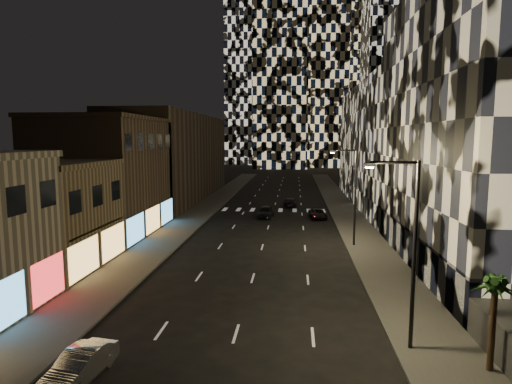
% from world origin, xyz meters
% --- Properties ---
extents(sidewalk_left, '(4.00, 120.00, 0.15)m').
position_xyz_m(sidewalk_left, '(-10.00, 50.00, 0.07)').
color(sidewalk_left, '#47443F').
rests_on(sidewalk_left, ground).
extents(sidewalk_right, '(4.00, 120.00, 0.15)m').
position_xyz_m(sidewalk_right, '(10.00, 50.00, 0.07)').
color(sidewalk_right, '#47443F').
rests_on(sidewalk_right, ground).
extents(curb_left, '(0.20, 120.00, 0.15)m').
position_xyz_m(curb_left, '(-7.90, 50.00, 0.07)').
color(curb_left, '#4C4C47').
rests_on(curb_left, ground).
extents(curb_right, '(0.20, 120.00, 0.15)m').
position_xyz_m(curb_right, '(7.90, 50.00, 0.07)').
color(curb_right, '#4C4C47').
rests_on(curb_right, ground).
extents(retail_tan, '(10.00, 10.00, 8.00)m').
position_xyz_m(retail_tan, '(-17.00, 21.00, 4.00)').
color(retail_tan, '#756346').
rests_on(retail_tan, ground).
extents(retail_brown, '(10.00, 15.00, 12.00)m').
position_xyz_m(retail_brown, '(-17.00, 33.50, 6.00)').
color(retail_brown, '#4E3D2C').
rests_on(retail_brown, ground).
extents(retail_filler_left, '(10.00, 40.00, 14.00)m').
position_xyz_m(retail_filler_left, '(-17.00, 60.00, 7.00)').
color(retail_filler_left, '#4E3D2C').
rests_on(retail_filler_left, ground).
extents(midrise_base, '(0.60, 25.00, 3.00)m').
position_xyz_m(midrise_base, '(12.30, 24.50, 1.50)').
color(midrise_base, '#383838').
rests_on(midrise_base, ground).
extents(midrise_filler_right, '(16.00, 40.00, 18.00)m').
position_xyz_m(midrise_filler_right, '(20.00, 57.00, 9.00)').
color(midrise_filler_right, '#232326').
rests_on(midrise_filler_right, ground).
extents(tower_right_mid, '(20.00, 20.00, 100.00)m').
position_xyz_m(tower_right_mid, '(35.00, 135.00, 50.00)').
color(tower_right_mid, black).
rests_on(tower_right_mid, ground).
extents(tower_left_back, '(24.00, 24.00, 120.00)m').
position_xyz_m(tower_left_back, '(-12.00, 165.00, 60.00)').
color(tower_left_back, black).
rests_on(tower_left_back, ground).
extents(tower_center_low, '(18.00, 18.00, 95.00)m').
position_xyz_m(tower_center_low, '(-2.00, 140.00, 47.50)').
color(tower_center_low, black).
rests_on(tower_center_low, ground).
extents(streetlight_near, '(2.55, 0.25, 9.00)m').
position_xyz_m(streetlight_near, '(8.35, 10.00, 5.35)').
color(streetlight_near, black).
rests_on(streetlight_near, sidewalk_right).
extents(streetlight_far, '(2.55, 0.25, 9.00)m').
position_xyz_m(streetlight_far, '(8.35, 30.00, 5.35)').
color(streetlight_far, black).
rests_on(streetlight_far, sidewalk_right).
extents(car_silver_parked, '(1.89, 4.11, 1.31)m').
position_xyz_m(car_silver_parked, '(-5.94, 6.09, 0.65)').
color(car_silver_parked, '#A5A5AA').
rests_on(car_silver_parked, ground).
extents(car_dark_midlane, '(2.16, 4.54, 1.50)m').
position_xyz_m(car_dark_midlane, '(-0.74, 44.17, 0.75)').
color(car_dark_midlane, black).
rests_on(car_dark_midlane, ground).
extents(car_dark_oncoming, '(2.05, 4.41, 1.25)m').
position_xyz_m(car_dark_oncoming, '(2.33, 53.61, 0.62)').
color(car_dark_oncoming, black).
rests_on(car_dark_oncoming, ground).
extents(car_dark_rightlane, '(2.38, 4.46, 1.19)m').
position_xyz_m(car_dark_rightlane, '(5.93, 44.03, 0.60)').
color(car_dark_rightlane, black).
rests_on(car_dark_rightlane, ground).
extents(palm_tree, '(2.16, 2.14, 4.24)m').
position_xyz_m(palm_tree, '(11.50, 8.24, 3.64)').
color(palm_tree, '#47331E').
rests_on(palm_tree, sidewalk_right).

